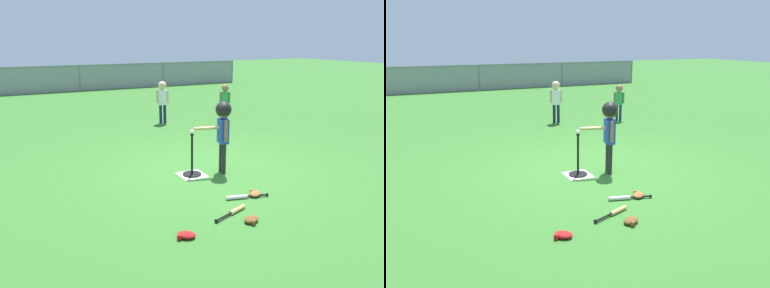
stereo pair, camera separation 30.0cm
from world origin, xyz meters
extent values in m
plane|color=#336B28|center=(0.00, 0.00, 0.00)|extent=(60.00, 60.00, 0.00)
cube|color=white|center=(-0.39, -0.17, 0.00)|extent=(0.44, 0.44, 0.01)
cylinder|color=black|center=(-0.39, -0.17, 0.01)|extent=(0.32, 0.32, 0.03)
cylinder|color=black|center=(-0.39, -0.17, 0.37)|extent=(0.04, 0.04, 0.70)
cylinder|color=black|center=(-0.39, -0.17, 0.71)|extent=(0.06, 0.06, 0.02)
sphere|color=white|center=(-0.39, -0.17, 0.76)|extent=(0.07, 0.07, 0.07)
cylinder|color=#262626|center=(0.13, -0.34, 0.27)|extent=(0.08, 0.08, 0.53)
cylinder|color=#262626|center=(0.16, -0.23, 0.27)|extent=(0.08, 0.08, 0.53)
cube|color=#2347B7|center=(0.14, -0.28, 0.74)|extent=(0.19, 0.26, 0.42)
cylinder|color=#8C6647|center=(0.11, -0.43, 0.77)|extent=(0.06, 0.06, 0.36)
cylinder|color=#8C6647|center=(0.18, -0.14, 0.77)|extent=(0.06, 0.06, 0.36)
sphere|color=#8C6647|center=(0.14, -0.28, 1.08)|extent=(0.24, 0.24, 0.24)
sphere|color=black|center=(0.14, -0.28, 1.11)|extent=(0.27, 0.27, 0.27)
cylinder|color=#DBB266|center=(-0.06, -0.24, 0.81)|extent=(0.60, 0.18, 0.06)
cylinder|color=#191E4C|center=(0.80, 3.86, 0.26)|extent=(0.08, 0.08, 0.51)
cylinder|color=#191E4C|center=(0.69, 3.89, 0.26)|extent=(0.08, 0.08, 0.51)
cube|color=white|center=(0.74, 3.88, 0.71)|extent=(0.26, 0.19, 0.40)
cylinder|color=beige|center=(0.88, 3.84, 0.74)|extent=(0.06, 0.06, 0.34)
cylinder|color=beige|center=(0.60, 3.92, 0.74)|extent=(0.06, 0.06, 0.34)
sphere|color=beige|center=(0.74, 3.88, 1.04)|extent=(0.23, 0.23, 0.23)
cylinder|color=#191E4C|center=(2.50, 3.41, 0.23)|extent=(0.07, 0.07, 0.46)
cylinder|color=#191E4C|center=(2.42, 3.47, 0.23)|extent=(0.07, 0.07, 0.46)
cube|color=green|center=(2.46, 3.44, 0.63)|extent=(0.23, 0.22, 0.36)
cylinder|color=#8C6647|center=(2.56, 3.36, 0.66)|extent=(0.05, 0.05, 0.30)
cylinder|color=#8C6647|center=(2.36, 3.52, 0.66)|extent=(0.05, 0.05, 0.30)
sphere|color=#8C6647|center=(2.46, 3.44, 0.92)|extent=(0.20, 0.20, 0.20)
cylinder|color=silver|center=(-0.27, -1.37, 0.03)|extent=(0.32, 0.14, 0.06)
cylinder|color=black|center=(0.04, -1.45, 0.03)|extent=(0.31, 0.11, 0.03)
cylinder|color=black|center=(0.19, -1.49, 0.03)|extent=(0.03, 0.05, 0.05)
cylinder|color=#DBB266|center=(-0.48, -1.72, 0.03)|extent=(0.30, 0.16, 0.06)
cylinder|color=black|center=(-0.76, -1.83, 0.03)|extent=(0.29, 0.13, 0.03)
cylinder|color=black|center=(-0.90, -1.88, 0.03)|extent=(0.03, 0.05, 0.05)
ellipsoid|color=#B21919|center=(-1.40, -2.03, 0.04)|extent=(0.27, 0.26, 0.07)
cube|color=#B21919|center=(-1.49, -2.05, 0.04)|extent=(0.06, 0.06, 0.06)
ellipsoid|color=brown|center=(-0.49, -2.05, 0.04)|extent=(0.27, 0.24, 0.07)
cube|color=brown|center=(-0.51, -2.14, 0.04)|extent=(0.06, 0.06, 0.06)
ellipsoid|color=brown|center=(0.04, -1.39, 0.04)|extent=(0.27, 0.27, 0.07)
cube|color=brown|center=(0.05, -1.29, 0.04)|extent=(0.06, 0.06, 0.06)
cylinder|color=slate|center=(0.00, 11.73, 0.57)|extent=(0.06, 0.06, 1.15)
cylinder|color=slate|center=(4.00, 11.73, 0.57)|extent=(0.06, 0.06, 1.15)
cylinder|color=slate|center=(8.00, 11.73, 0.57)|extent=(0.06, 0.06, 1.15)
cube|color=gray|center=(0.00, 11.73, 1.09)|extent=(16.00, 0.03, 0.03)
cube|color=gray|center=(0.00, 11.73, 0.57)|extent=(16.00, 0.01, 1.15)
camera|label=1|loc=(-3.12, -5.61, 2.25)|focal=35.29mm
camera|label=2|loc=(-2.85, -5.74, 2.25)|focal=35.29mm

